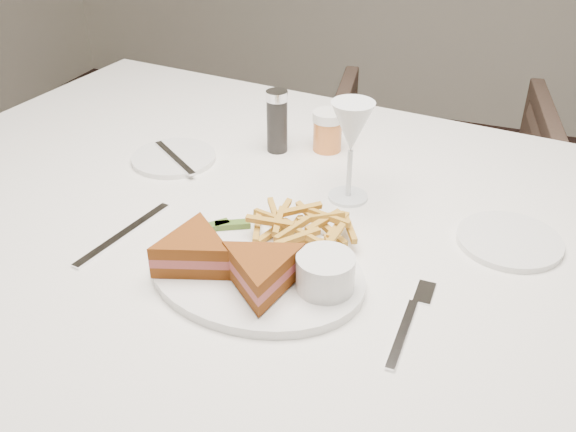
# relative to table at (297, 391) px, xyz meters

# --- Properties ---
(table) EXTENTS (1.71, 1.24, 0.75)m
(table) POSITION_rel_table_xyz_m (0.00, 0.00, 0.00)
(table) COLOR white
(table) RESTS_ON ground
(chair_far) EXTENTS (0.74, 0.71, 0.67)m
(chair_far) POSITION_rel_table_xyz_m (0.09, 0.99, -0.04)
(chair_far) COLOR #4B392E
(chair_far) RESTS_ON ground
(table_setting) EXTENTS (0.78, 0.67, 0.18)m
(table_setting) POSITION_rel_table_xyz_m (-0.00, -0.05, 0.41)
(table_setting) COLOR white
(table_setting) RESTS_ON table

